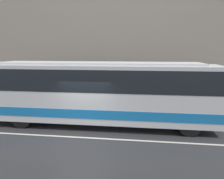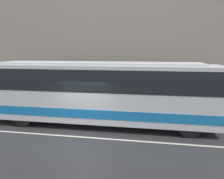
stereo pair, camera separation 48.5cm
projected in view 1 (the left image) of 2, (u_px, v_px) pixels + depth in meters
name	position (u px, v px, depth m)	size (l,w,h in m)	color
ground_plane	(82.00, 138.00, 10.05)	(60.00, 60.00, 0.00)	#2D2D30
sidewalk	(103.00, 106.00, 15.40)	(60.00, 2.99, 0.16)	gray
building_facade	(106.00, 36.00, 16.13)	(60.00, 0.35, 10.45)	gray
lane_stripe	(82.00, 137.00, 10.05)	(54.00, 0.14, 0.01)	beige
transit_bus	(98.00, 90.00, 11.57)	(12.40, 2.48, 3.36)	silver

